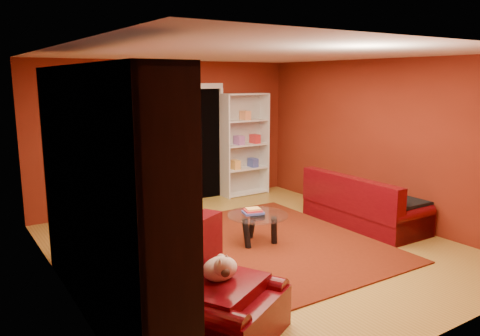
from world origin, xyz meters
TOP-DOWN VIEW (x-y plane):
  - floor at (0.00, 0.00)m, footprint 5.00×5.50m
  - ceiling at (0.00, 0.00)m, footprint 5.00×5.50m
  - wall_back at (0.00, 2.77)m, footprint 5.00×0.05m
  - wall_left at (-2.52, 0.00)m, footprint 0.05×5.50m
  - wall_right at (2.52, 0.00)m, footprint 0.05×5.50m
  - doorway at (0.60, 2.73)m, footprint 1.06×0.60m
  - rug at (0.12, 0.02)m, footprint 2.97×3.45m
  - media_unit at (-2.27, -0.68)m, footprint 0.52×3.15m
  - christmas_tree at (-1.04, 2.15)m, footprint 1.28×1.28m
  - gift_box_teal at (-1.00, 1.53)m, footprint 0.30×0.30m
  - gift_box_green at (-0.75, 1.70)m, footprint 0.36×0.36m
  - gift_box_red at (-1.35, 2.59)m, footprint 0.24×0.24m
  - white_bookshelf at (1.55, 2.57)m, footprint 0.96×0.35m
  - armchair at (-1.55, -1.65)m, footprint 1.41×1.41m
  - dog at (-1.52, -1.59)m, footprint 0.49×0.45m
  - sofa at (2.02, -0.12)m, footprint 0.90×1.96m
  - coffee_table at (0.09, 0.09)m, footprint 1.05×1.05m
  - acrylic_chair at (-0.76, 0.66)m, footprint 0.48×0.52m

SIDE VIEW (x-z plane):
  - floor at x=0.00m, z-range -0.05..0.00m
  - rug at x=0.12m, z-range 0.00..0.02m
  - gift_box_red at x=-1.35m, z-range 0.00..0.22m
  - gift_box_teal at x=-1.00m, z-range 0.00..0.29m
  - gift_box_green at x=-0.75m, z-range 0.00..0.29m
  - coffee_table at x=0.09m, z-range -0.04..0.49m
  - armchair at x=-1.55m, z-range 0.00..0.82m
  - sofa at x=2.02m, z-range 0.00..0.84m
  - acrylic_chair at x=-0.76m, z-range 0.00..0.89m
  - dog at x=-1.52m, z-range 0.47..0.74m
  - christmas_tree at x=-1.04m, z-range -0.03..1.73m
  - white_bookshelf at x=1.55m, z-range -0.03..2.03m
  - doorway at x=0.60m, z-range -0.03..2.13m
  - media_unit at x=-2.27m, z-range 0.00..2.41m
  - wall_back at x=0.00m, z-range 0.00..2.60m
  - wall_left at x=-2.52m, z-range 0.00..2.60m
  - wall_right at x=2.52m, z-range 0.00..2.60m
  - ceiling at x=0.00m, z-range 2.60..2.65m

